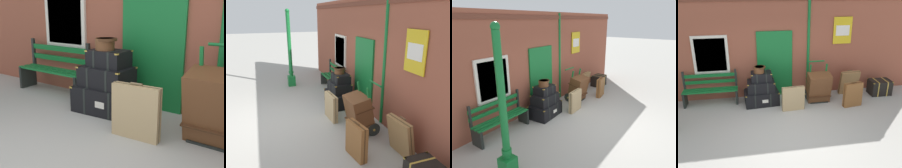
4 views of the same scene
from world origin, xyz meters
The scene contains 13 objects.
ground_plane centered at (0.00, 0.00, 0.00)m, with size 60.00×60.00×0.00m, color #A3A099.
brick_facade centered at (-0.01, 2.60, 1.60)m, with size 10.40×0.35×3.20m.
platform_bench centered at (-2.04, 2.16, 0.44)m, with size 1.60×0.43×1.01m.
steamer_trunk_base centered at (-0.53, 1.87, 0.21)m, with size 1.06×0.72×0.43m.
steamer_trunk_middle centered at (-0.54, 1.86, 0.58)m, with size 0.81×0.55×0.33m.
steamer_trunk_top centered at (-0.52, 1.90, 0.87)m, with size 0.61×0.46×0.27m.
round_hatbox centered at (-0.57, 1.88, 1.11)m, with size 0.35×0.32×0.19m.
porters_trolley centered at (1.21, 1.89, 0.27)m, with size 0.71×0.58×1.20m.
large_brown_trunk centered at (1.21, 1.71, 0.48)m, with size 0.70×0.61×0.95m.
suitcase_caramel centered at (2.35, 2.09, 0.40)m, with size 0.66×0.33×0.82m.
suitcase_charcoal centered at (2.12, 1.23, 0.36)m, with size 0.58×0.24×0.77m.
suitcase_beige centered at (0.34, 1.30, 0.35)m, with size 0.66×0.17×0.75m.
corner_trunk centered at (3.36, 1.91, 0.24)m, with size 0.70×0.50×0.49m.
Camera 4 is at (-0.90, -5.11, 3.46)m, focal length 40.30 mm.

